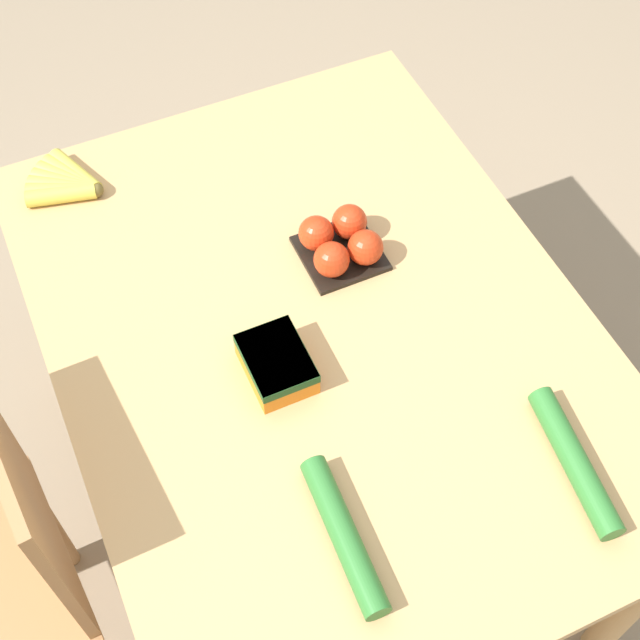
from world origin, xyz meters
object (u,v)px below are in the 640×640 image
Objects in this scene: banana_bunch at (67,183)px; tomato_pack at (341,242)px; carrot_bag at (276,363)px; cucumber_far at (575,461)px; cucumber_near at (344,535)px.

tomato_pack is at bearing -131.70° from banana_bunch.
tomato_pack reaches higher than carrot_bag.
carrot_bag is (-0.59, -0.22, 0.02)m from banana_bunch.
banana_bunch is at bearing 48.30° from tomato_pack.
banana_bunch is 0.58× the size of cucumber_far.
carrot_bag is at bearing -4.20° from cucumber_near.
carrot_bag is at bearing 132.35° from tomato_pack.
tomato_pack is at bearing -47.65° from carrot_bag.
carrot_bag is (-0.20, 0.22, -0.01)m from tomato_pack.
tomato_pack is 0.58m from cucumber_near.
carrot_bag is 0.33m from cucumber_near.
cucumber_far is (-0.37, -0.38, -0.01)m from carrot_bag.
cucumber_near is (-0.53, 0.24, -0.02)m from tomato_pack.
carrot_bag is 0.52× the size of cucumber_far.
tomato_pack is 1.08× the size of carrot_bag.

